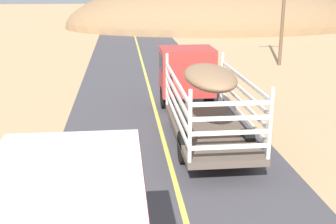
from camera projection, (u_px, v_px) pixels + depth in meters
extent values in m
cube|color=#B2332D|center=(187.00, 71.00, 20.65)|extent=(2.50, 2.20, 2.20)
cube|color=#192333|center=(187.00, 62.00, 20.52)|extent=(2.53, 1.54, 0.70)
cube|color=brown|center=(208.00, 130.00, 15.83)|extent=(2.50, 6.40, 0.24)
cylinder|color=silver|center=(167.00, 79.00, 18.34)|extent=(0.12, 0.12, 2.20)
cylinder|color=silver|center=(222.00, 78.00, 18.59)|extent=(0.12, 0.12, 2.20)
cylinder|color=silver|center=(190.00, 127.00, 12.37)|extent=(0.12, 0.12, 2.20)
cylinder|color=silver|center=(271.00, 124.00, 12.61)|extent=(0.12, 0.12, 2.20)
cube|color=silver|center=(176.00, 116.00, 15.55)|extent=(0.08, 6.30, 0.12)
cube|color=silver|center=(241.00, 114.00, 15.79)|extent=(0.08, 6.30, 0.12)
cube|color=silver|center=(230.00, 147.00, 12.66)|extent=(2.40, 0.08, 0.12)
cube|color=silver|center=(176.00, 104.00, 15.42)|extent=(0.08, 6.30, 0.12)
cube|color=silver|center=(242.00, 102.00, 15.66)|extent=(0.08, 6.30, 0.12)
cube|color=silver|center=(231.00, 133.00, 12.53)|extent=(2.40, 0.08, 0.12)
cube|color=silver|center=(176.00, 92.00, 15.29)|extent=(0.08, 6.30, 0.12)
cube|color=silver|center=(242.00, 91.00, 15.54)|extent=(0.08, 6.30, 0.12)
cube|color=silver|center=(231.00, 118.00, 12.41)|extent=(2.40, 0.08, 0.12)
cube|color=silver|center=(176.00, 80.00, 15.16)|extent=(0.08, 6.30, 0.12)
cube|color=silver|center=(243.00, 79.00, 15.41)|extent=(0.08, 6.30, 0.12)
cube|color=silver|center=(232.00, 103.00, 12.28)|extent=(2.40, 0.08, 0.12)
ellipsoid|color=#8C6B4C|center=(210.00, 77.00, 15.26)|extent=(1.75, 3.84, 0.70)
cylinder|color=black|center=(164.00, 97.00, 20.90)|extent=(0.32, 1.10, 1.10)
cylinder|color=black|center=(209.00, 96.00, 21.12)|extent=(0.32, 1.10, 1.10)
cylinder|color=black|center=(184.00, 147.00, 14.55)|extent=(0.32, 1.10, 1.10)
cylinder|color=black|center=(247.00, 145.00, 14.77)|extent=(0.32, 1.10, 1.10)
cylinder|color=brown|center=(284.00, 5.00, 30.55)|extent=(0.24, 0.24, 8.65)
ellipsoid|color=olive|center=(215.00, 26.00, 59.20)|extent=(40.41, 25.56, 12.09)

